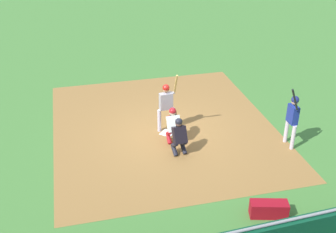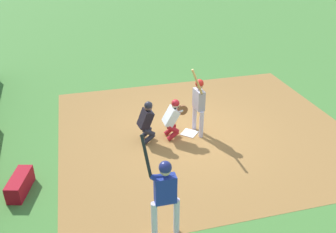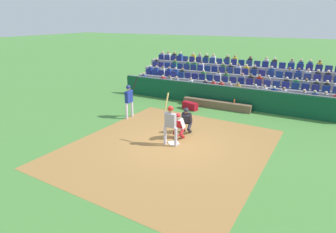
{
  "view_description": "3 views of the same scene",
  "coord_description": "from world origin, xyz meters",
  "px_view_note": "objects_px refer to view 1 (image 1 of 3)",
  "views": [
    {
      "loc": [
        -3.63,
        -12.31,
        7.63
      ],
      "look_at": [
        -0.11,
        -0.46,
        0.94
      ],
      "focal_mm": 45.05,
      "sensor_mm": 36.0,
      "label": 1
    },
    {
      "loc": [
        9.05,
        -3.52,
        5.81
      ],
      "look_at": [
        0.43,
        -0.83,
        0.95
      ],
      "focal_mm": 39.03,
      "sensor_mm": 36.0,
      "label": 2
    },
    {
      "loc": [
        -5.08,
        10.07,
        5.16
      ],
      "look_at": [
        0.38,
        -0.19,
        1.12
      ],
      "focal_mm": 30.06,
      "sensor_mm": 36.0,
      "label": 3
    }
  ],
  "objects_px": {
    "equipment_duffel_bag": "(269,209)",
    "batter_at_plate": "(166,102)",
    "catcher_crouching": "(173,123)",
    "on_deck_batter": "(293,115)",
    "home_plate_marker": "(167,133)",
    "home_plate_umpire": "(179,135)"
  },
  "relations": [
    {
      "from": "catcher_crouching",
      "to": "equipment_duffel_bag",
      "type": "distance_m",
      "value": 4.51
    },
    {
      "from": "catcher_crouching",
      "to": "on_deck_batter",
      "type": "xyz_separation_m",
      "value": [
        3.64,
        -1.36,
        0.44
      ]
    },
    {
      "from": "equipment_duffel_bag",
      "to": "on_deck_batter",
      "type": "relative_size",
      "value": 0.43
    },
    {
      "from": "batter_at_plate",
      "to": "catcher_crouching",
      "type": "xyz_separation_m",
      "value": [
        0.01,
        -0.8,
        -0.4
      ]
    },
    {
      "from": "batter_at_plate",
      "to": "home_plate_umpire",
      "type": "height_order",
      "value": "batter_at_plate"
    },
    {
      "from": "catcher_crouching",
      "to": "equipment_duffel_bag",
      "type": "xyz_separation_m",
      "value": [
        1.3,
        -4.29,
        -0.49
      ]
    },
    {
      "from": "catcher_crouching",
      "to": "equipment_duffel_bag",
      "type": "relative_size",
      "value": 1.28
    },
    {
      "from": "equipment_duffel_bag",
      "to": "on_deck_batter",
      "type": "xyz_separation_m",
      "value": [
        2.34,
        2.93,
        0.93
      ]
    },
    {
      "from": "batter_at_plate",
      "to": "home_plate_marker",
      "type": "bearing_deg",
      "value": -99.01
    },
    {
      "from": "batter_at_plate",
      "to": "equipment_duffel_bag",
      "type": "height_order",
      "value": "batter_at_plate"
    },
    {
      "from": "catcher_crouching",
      "to": "equipment_duffel_bag",
      "type": "height_order",
      "value": "catcher_crouching"
    },
    {
      "from": "home_plate_umpire",
      "to": "equipment_duffel_bag",
      "type": "height_order",
      "value": "home_plate_umpire"
    },
    {
      "from": "home_plate_marker",
      "to": "batter_at_plate",
      "type": "distance_m",
      "value": 1.12
    },
    {
      "from": "on_deck_batter",
      "to": "catcher_crouching",
      "type": "bearing_deg",
      "value": 159.5
    },
    {
      "from": "home_plate_marker",
      "to": "equipment_duffel_bag",
      "type": "bearing_deg",
      "value": -74.43
    },
    {
      "from": "home_plate_umpire",
      "to": "equipment_duffel_bag",
      "type": "distance_m",
      "value": 3.79
    },
    {
      "from": "equipment_duffel_bag",
      "to": "batter_at_plate",
      "type": "bearing_deg",
      "value": 122.13
    },
    {
      "from": "equipment_duffel_bag",
      "to": "on_deck_batter",
      "type": "bearing_deg",
      "value": 69.16
    },
    {
      "from": "home_plate_marker",
      "to": "on_deck_batter",
      "type": "distance_m",
      "value": 4.31
    },
    {
      "from": "home_plate_umpire",
      "to": "on_deck_batter",
      "type": "height_order",
      "value": "on_deck_batter"
    },
    {
      "from": "batter_at_plate",
      "to": "catcher_crouching",
      "type": "relative_size",
      "value": 1.77
    },
    {
      "from": "batter_at_plate",
      "to": "catcher_crouching",
      "type": "bearing_deg",
      "value": -89.27
    }
  ]
}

